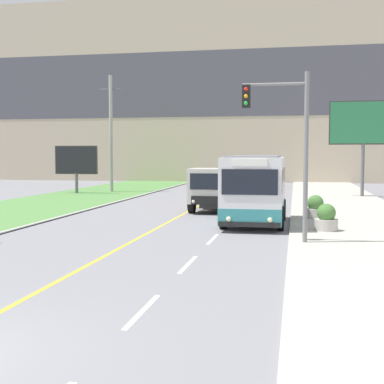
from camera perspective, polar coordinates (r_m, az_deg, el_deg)
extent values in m
cube|color=silver|center=(10.95, -5.28, -12.50)|extent=(0.12, 2.40, 0.01)
cube|color=silver|center=(15.29, -0.41, -7.71)|extent=(0.12, 2.40, 0.01)
cube|color=silver|center=(19.75, 2.23, -5.02)|extent=(0.12, 2.40, 0.01)
cube|color=silver|center=(24.26, 3.89, -3.33)|extent=(0.12, 2.40, 0.01)
cube|color=silver|center=(28.80, 5.02, -2.16)|extent=(0.12, 2.40, 0.01)
cube|color=silver|center=(33.35, 5.84, -1.31)|extent=(0.12, 2.40, 0.01)
cube|color=#BCAD93|center=(63.80, 5.87, 10.61)|extent=(80.00, 8.00, 20.81)
cube|color=#4C4C56|center=(59.89, 5.52, 11.54)|extent=(80.00, 0.04, 7.28)
cube|color=silver|center=(23.70, 6.72, 0.43)|extent=(2.48, 5.65, 2.71)
cube|color=teal|center=(23.78, 6.70, -1.99)|extent=(2.50, 5.67, 0.70)
cube|color=black|center=(23.67, 6.73, 1.41)|extent=(2.50, 5.20, 0.95)
cube|color=gray|center=(23.65, 6.75, 3.80)|extent=(2.11, 5.08, 0.08)
cube|color=black|center=(20.84, 6.15, 1.06)|extent=(2.18, 0.04, 1.00)
cube|color=black|center=(20.98, 6.11, -3.48)|extent=(2.43, 0.06, 0.20)
sphere|color=#F4EAB2|center=(21.03, 3.93, -2.90)|extent=(0.20, 0.20, 0.20)
sphere|color=#F4EAB2|center=(20.90, 8.32, -2.98)|extent=(0.20, 0.20, 0.20)
cube|color=white|center=(20.82, 6.17, 3.17)|extent=(1.36, 0.04, 0.28)
cylinder|color=black|center=(22.35, 3.38, -2.68)|extent=(0.28, 1.00, 1.00)
cylinder|color=black|center=(22.17, 9.43, -2.78)|extent=(0.28, 1.00, 1.00)
cylinder|color=black|center=(25.69, 4.38, -1.80)|extent=(0.28, 1.00, 1.00)
cylinder|color=black|center=(25.53, 9.64, -1.88)|extent=(0.28, 1.00, 1.00)
cube|color=black|center=(30.13, 2.77, -1.03)|extent=(1.06, 5.94, 0.20)
cube|color=beige|center=(28.24, 2.24, 0.69)|extent=(2.37, 2.25, 1.82)
cube|color=black|center=(27.09, 1.88, 1.12)|extent=(2.01, 0.04, 0.82)
cube|color=black|center=(27.15, 1.87, -0.91)|extent=(1.89, 0.06, 0.44)
sphere|color=silver|center=(27.29, 0.15, -1.03)|extent=(0.18, 0.18, 0.18)
sphere|color=silver|center=(27.03, 3.60, -1.09)|extent=(0.18, 0.18, 0.18)
cube|color=orange|center=(31.35, 3.10, -0.54)|extent=(2.25, 3.44, 0.12)
cube|color=orange|center=(31.47, 1.18, 0.49)|extent=(0.12, 3.44, 1.21)
cube|color=orange|center=(31.18, 5.04, 0.44)|extent=(0.12, 3.44, 1.21)
cube|color=orange|center=(29.67, 2.66, 0.26)|extent=(2.25, 0.12, 1.21)
cube|color=orange|center=(32.95, 3.50, 0.64)|extent=(2.25, 0.12, 1.21)
cube|color=orange|center=(29.63, 2.67, 1.67)|extent=(2.25, 0.12, 0.24)
cylinder|color=black|center=(28.27, -0.01, -1.21)|extent=(0.30, 1.04, 1.04)
cylinder|color=black|center=(27.94, 4.37, -1.28)|extent=(0.30, 1.04, 1.04)
cylinder|color=black|center=(31.69, 1.19, -0.64)|extent=(0.30, 1.04, 1.04)
cylinder|color=black|center=(31.40, 5.11, -0.70)|extent=(0.30, 1.04, 1.04)
cube|color=maroon|center=(46.69, 6.00, 0.82)|extent=(1.80, 4.30, 0.61)
cube|color=black|center=(46.76, 6.02, 1.60)|extent=(1.53, 2.36, 0.65)
cylinder|color=black|center=(45.49, 4.84, 0.52)|extent=(0.18, 0.62, 0.62)
cylinder|color=black|center=(45.35, 6.88, 0.49)|extent=(0.18, 0.62, 0.62)
cylinder|color=black|center=(48.05, 5.17, 0.70)|extent=(0.18, 0.62, 0.62)
cylinder|color=black|center=(47.92, 7.10, 0.68)|extent=(0.18, 0.62, 0.62)
cylinder|color=#9E9E99|center=(44.49, -8.64, 6.14)|extent=(0.28, 0.28, 9.53)
cylinder|color=#4C4C4C|center=(44.77, -8.69, 10.78)|extent=(1.80, 0.08, 0.08)
cylinder|color=slate|center=(18.74, 12.06, 3.48)|extent=(0.16, 0.16, 5.92)
cylinder|color=slate|center=(18.91, 8.78, 11.30)|extent=(2.20, 0.10, 0.10)
cube|color=black|center=(18.92, 5.81, 10.10)|extent=(0.28, 0.24, 0.80)
sphere|color=red|center=(18.82, 5.78, 10.87)|extent=(0.14, 0.14, 0.14)
sphere|color=orange|center=(18.79, 5.77, 10.14)|extent=(0.14, 0.14, 0.14)
sphere|color=green|center=(18.77, 5.77, 9.41)|extent=(0.14, 0.14, 0.14)
cylinder|color=#59595B|center=(40.43, 17.74, 2.20)|extent=(0.24, 0.24, 3.88)
cube|color=#333333|center=(40.48, 17.84, 7.06)|extent=(4.83, 0.20, 3.13)
cube|color=#287547|center=(40.37, 17.86, 7.06)|extent=(4.67, 0.02, 2.97)
cylinder|color=#59595B|center=(43.28, -12.21, 0.92)|extent=(0.24, 0.24, 1.62)
cube|color=#333333|center=(43.22, -12.25, 3.36)|extent=(3.48, 0.20, 2.24)
cube|color=black|center=(43.12, -12.30, 3.36)|extent=(3.32, 0.02, 2.08)
cylinder|color=#B7B2A8|center=(21.97, 14.12, -3.42)|extent=(0.92, 0.92, 0.45)
sphere|color=#477A38|center=(21.91, 14.14, -2.17)|extent=(0.74, 0.74, 0.74)
cylinder|color=#B7B2A8|center=(26.02, 13.01, -2.24)|extent=(0.96, 0.96, 0.46)
sphere|color=#477A38|center=(25.98, 13.03, -1.15)|extent=(0.77, 0.77, 0.77)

